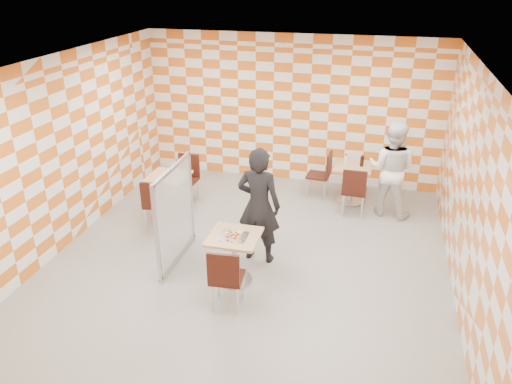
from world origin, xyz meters
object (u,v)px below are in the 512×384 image
Objects in this scene: chair_empty_far at (187,175)px; man_white at (391,169)px; chair_second_side at (323,172)px; soda_bottle at (362,161)px; chair_main_front at (225,275)px; partition at (175,214)px; main_table at (234,250)px; man_dark at (259,206)px; chair_second_front at (354,188)px; sport_bottle at (346,159)px; empty_table at (169,188)px; chair_empty_near at (155,201)px; second_table at (352,177)px.

man_white is (3.74, 0.40, 0.33)m from chair_empty_far.
chair_second_side is 4.02× the size of soda_bottle.
soda_bottle is (1.48, 3.78, 0.31)m from chair_main_front.
soda_bottle is at bearing 47.03° from partition.
man_white is at bearing 59.72° from chair_main_front.
partition is 3.79m from soda_bottle.
main_table is at bearing -105.00° from chair_second_side.
man_white is at bearing 52.94° from main_table.
chair_main_front is at bearing 90.15° from man_dark.
main_table is 0.81× the size of chair_empty_far.
partition reaches higher than chair_second_front.
soda_bottle reaches higher than sport_bottle.
partition reaches higher than chair_main_front.
chair_second_side is (2.61, 1.38, 0.04)m from empty_table.
chair_second_front and chair_empty_near have the same top height.
chair_second_side is at bearing 75.00° from main_table.
partition is (-1.02, 0.33, 0.28)m from main_table.
chair_main_front is at bearing -107.02° from sport_bottle.
chair_main_front is 3.48m from chair_second_front.
chair_empty_far is at bearing 124.72° from main_table.
second_table is 0.37m from sport_bottle.
man_dark is at bearing -13.56° from chair_empty_near.
chair_empty_near is 3.62m from sport_bottle.
man_dark reaches higher than main_table.
partition is (-2.42, -2.75, 0.28)m from second_table.
chair_main_front is at bearing -83.16° from main_table.
man_white is (2.09, 2.77, 0.37)m from main_table.
chair_second_side reaches higher than empty_table.
sport_bottle is (2.28, 2.83, 0.05)m from partition.
man_dark is at bearing 61.64° from man_white.
soda_bottle is (0.71, -0.06, 0.31)m from chair_second_side.
main_table is 0.81m from man_dark.
man_dark is 2.79m from soda_bottle.
main_table is at bearing -111.66° from sport_bottle.
man_white reaches higher than empty_table.
chair_second_front is at bearing 2.56° from chair_empty_far.
chair_main_front and chair_second_front have the same top height.
soda_bottle is (3.30, 1.96, 0.31)m from chair_empty_near.
sport_bottle reaches higher than second_table.
chair_second_side is (0.77, 3.84, 0.00)m from chair_main_front.
man_white is at bearing -127.93° from man_dark.
sport_bottle is at bearing 168.85° from soda_bottle.
chair_empty_near is at bearing 146.59° from main_table.
chair_second_front is at bearing 66.19° from chair_main_front.
second_table and empty_table have the same top height.
chair_second_front is at bearing -81.48° from second_table.
empty_table is 0.41× the size of man_dark.
chair_second_front is 1.00× the size of chair_empty_far.
sport_bottle is (3.02, 1.38, 0.33)m from empty_table.
main_table is 0.81× the size of chair_second_front.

